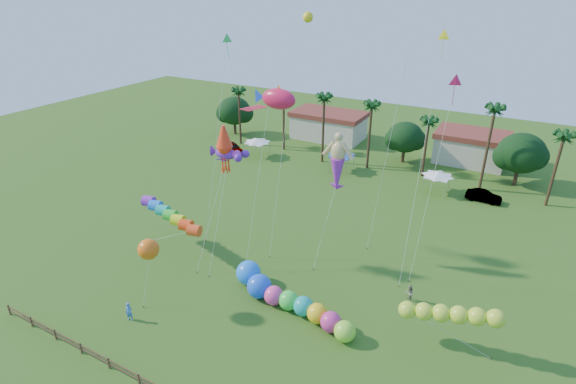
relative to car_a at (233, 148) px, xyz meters
The scene contains 20 objects.
ground 43.31m from the car_a, 55.47° to the right, with size 160.00×160.00×0.00m, color #285116.
tree_line 29.52m from the car_a, 16.49° to the left, with size 69.46×8.91×11.00m.
buildings_row 25.82m from the car_a, 33.73° to the left, with size 35.00×7.00×4.00m.
tent_row 18.66m from the car_a, ahead, with size 31.00×4.00×0.60m.
car_a is the anchor object (origin of this frame).
car_b 38.47m from the car_a, ahead, with size 1.50×4.31×1.42m, color #4C4C54.
spectator_a 40.49m from the car_a, 66.83° to the right, with size 0.62×0.41×1.71m, color #3976C9.
spectator_b 42.63m from the car_a, 33.55° to the right, with size 0.80×0.62×1.64m, color gray.
caterpillar_inflatable 40.58m from the car_a, 47.25° to the right, with size 10.81×3.43×2.20m.
blue_ball 35.62m from the car_a, 52.35° to the right, with size 2.29×2.29×2.29m, color #1B76FA.
rainbow_tube 30.89m from the car_a, 64.64° to the right, with size 9.39×1.35×4.21m.
green_worm 46.08m from the car_a, 37.76° to the right, with size 10.11×3.74×3.58m.
orange_ball_kite 38.85m from the car_a, 64.52° to the right, with size 2.16×2.16×6.64m.
merman_kite 34.44m from the car_a, 36.71° to the right, with size 2.40×4.36×12.58m.
fish_kite 31.88m from the car_a, 44.35° to the right, with size 5.43×6.73×16.52m.
squid_kite 32.36m from the car_a, 55.07° to the right, with size 1.57×5.07×13.83m.
lobster_kite 31.92m from the car_a, 54.99° to the right, with size 4.35×6.16×11.73m.
delta_kite_red 43.34m from the car_a, 26.43° to the right, with size 1.55×3.44×18.79m.
delta_kite_yellow 43.54m from the car_a, 27.38° to the right, with size 1.10×4.52×22.16m.
delta_kite_green 32.56m from the car_a, 53.79° to the right, with size 2.45×3.75×21.22m.
Camera 1 is at (17.06, -20.75, 25.60)m, focal length 28.00 mm.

